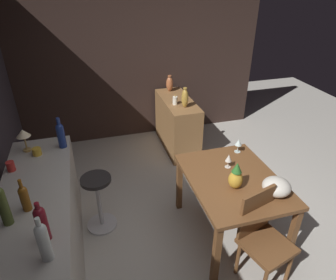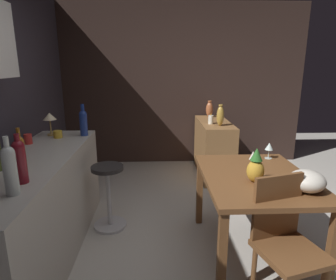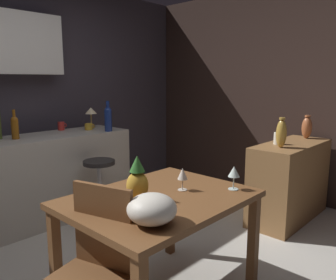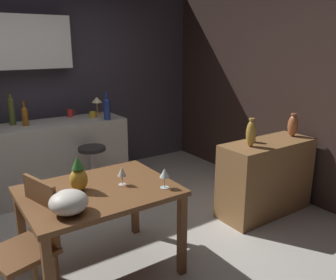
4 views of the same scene
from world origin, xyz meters
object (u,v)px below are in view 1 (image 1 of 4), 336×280
Objects in this scene: wine_bottle_ruby at (42,222)px; pillar_candle_tall at (175,100)px; bar_stool at (99,201)px; wine_glass_left at (239,143)px; fruit_bowl at (277,187)px; cup_red at (11,166)px; vase_copper at (170,84)px; wine_bottle_clear at (43,240)px; wine_bottle_cobalt at (61,134)px; pineapple_centerpiece at (236,177)px; vase_brass at (185,98)px; chair_near_window at (262,236)px; dining_table at (233,185)px; sideboard_cabinet at (177,124)px; wine_bottle_amber at (24,197)px; wine_glass_right at (229,158)px; counter_lamp at (23,135)px; cup_mustard at (37,151)px.

wine_bottle_ruby is 2.21× the size of pillar_candle_tall.
wine_glass_left is (-0.04, -1.60, 0.50)m from bar_stool.
cup_red is (0.83, 2.34, 0.13)m from fruit_bowl.
cup_red is 0.42× the size of vase_copper.
wine_bottle_clear is 1.04× the size of wine_bottle_cobalt.
pineapple_centerpiece is 1.84m from wine_bottle_cobalt.
wine_bottle_clear is at bearing -161.28° from cup_red.
pineapple_centerpiece is 0.94× the size of vase_brass.
wine_bottle_ruby is at bearing 140.14° from vase_brass.
chair_near_window is 2.36m from pillar_candle_tall.
cup_red is at bearing 122.36° from pillar_candle_tall.
chair_near_window is (-0.55, -0.03, -0.15)m from dining_table.
sideboard_cabinet is 4.23× the size of fruit_bowl.
wine_bottle_cobalt is (0.93, -0.25, 0.03)m from wine_bottle_amber.
wine_bottle_clear is at bearing 115.80° from wine_glass_right.
wine_bottle_cobalt is (-1.11, 1.65, 0.64)m from sideboard_cabinet.
sideboard_cabinet is at bearing -35.99° from wine_bottle_ruby.
pineapple_centerpiece is at bearing -90.88° from wine_bottle_amber.
wine_bottle_ruby is at bearing 157.90° from bar_stool.
wine_bottle_clear reaches higher than wine_glass_left.
wine_bottle_amber is 1.17× the size of counter_lamp.
chair_near_window is 0.46m from fruit_bowl.
pillar_candle_tall reaches higher than wine_glass_left.
wine_bottle_clear is 2.86× the size of cup_mustard.
dining_table is at bearing 39.34° from fruit_bowl.
pineapple_centerpiece is 0.96× the size of wine_bottle_amber.
counter_lamp is at bearing 79.78° from wine_glass_left.
wine_bottle_ruby is (-2.40, 1.74, 0.65)m from sideboard_cabinet.
wine_bottle_clear reaches higher than pillar_candle_tall.
wine_bottle_amber is at bearing 93.20° from dining_table.
pineapple_centerpiece reaches higher than dining_table.
pillar_candle_tall is at bearing -33.96° from wine_bottle_clear.
wine_bottle_amber reaches higher than cup_red.
chair_near_window is 2.59× the size of wine_bottle_clear.
wine_bottle_amber reaches higher than pineapple_centerpiece.
chair_near_window reaches higher than wine_glass_left.
wine_bottle_amber is 0.88× the size of wine_bottle_ruby.
pineapple_centerpiece is 0.82× the size of wine_bottle_cobalt.
wine_bottle_amber is 2.62m from pillar_candle_tall.
wine_glass_right is at bearing -176.87° from pillar_candle_tall.
counter_lamp reaches higher than wine_glass_left.
pillar_candle_tall is at bearing 3.13° from wine_glass_right.
chair_near_window is at bearing -167.83° from pineapple_centerpiece.
bar_stool is 0.83m from cup_mustard.
cup_mustard is (0.54, 1.89, 0.09)m from wine_glass_right.
dining_table is at bearing -69.33° from wine_bottle_clear.
wine_bottle_cobalt is at bearing 121.56° from pillar_candle_tall.
bar_stool is 4.52× the size of pillar_candle_tall.
wine_bottle_amber reaches higher than vase_brass.
vase_brass is (1.14, -2.12, 0.01)m from cup_red.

